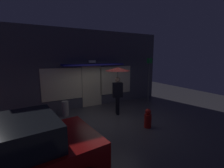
% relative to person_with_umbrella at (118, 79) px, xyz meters
% --- Properties ---
extents(ground_plane, '(18.00, 18.00, 0.00)m').
position_rel_person_with_umbrella_xyz_m(ground_plane, '(-0.59, -0.42, -1.69)').
color(ground_plane, '#423F44').
extents(building_facade, '(8.67, 1.00, 4.09)m').
position_rel_person_with_umbrella_xyz_m(building_facade, '(-0.59, 1.91, 0.33)').
color(building_facade, '#4C4C56').
rests_on(building_facade, ground).
extents(person_with_umbrella, '(1.13, 1.13, 2.22)m').
position_rel_person_with_umbrella_xyz_m(person_with_umbrella, '(0.00, 0.00, 0.00)').
color(person_with_umbrella, black).
rests_on(person_with_umbrella, ground).
extents(street_sign_post, '(0.40, 0.07, 2.72)m').
position_rel_person_with_umbrella_xyz_m(street_sign_post, '(2.73, 0.97, -0.16)').
color(street_sign_post, '#595B60').
rests_on(street_sign_post, ground).
extents(sidewalk_bollard, '(0.29, 0.29, 0.69)m').
position_rel_person_with_umbrella_xyz_m(sidewalk_bollard, '(-2.23, 0.94, -1.35)').
color(sidewalk_bollard, '#9E998E').
rests_on(sidewalk_bollard, ground).
extents(fire_hydrant, '(0.28, 0.28, 0.74)m').
position_rel_person_with_umbrella_xyz_m(fire_hydrant, '(0.30, -1.79, -1.35)').
color(fire_hydrant, '#B21914').
rests_on(fire_hydrant, ground).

